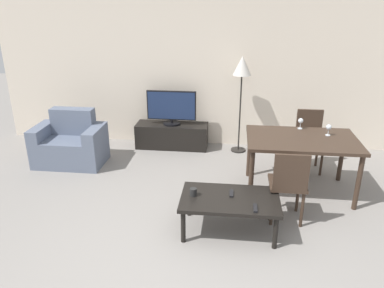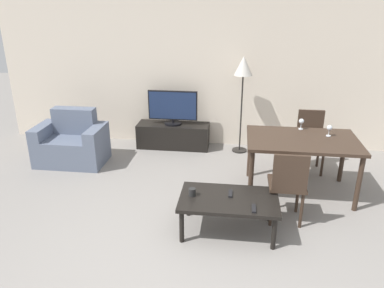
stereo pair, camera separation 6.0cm
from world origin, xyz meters
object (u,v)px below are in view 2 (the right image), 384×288
(tv, at_px, (173,108))
(wine_glass_left, at_px, (301,122))
(tv_stand, at_px, (173,135))
(remote_secondary, at_px, (254,208))
(dining_table, at_px, (302,145))
(armchair, at_px, (72,144))
(dining_chair_near, at_px, (288,183))
(cup_white_near, at_px, (192,192))
(wine_glass_center, at_px, (329,128))
(dining_chair_far, at_px, (310,137))
(floor_lamp, at_px, (243,72))
(coffee_table, at_px, (229,202))
(remote_primary, at_px, (230,194))

(tv, relative_size, wine_glass_left, 5.55)
(tv_stand, bearing_deg, remote_secondary, -63.54)
(dining_table, bearing_deg, wine_glass_left, 86.27)
(armchair, relative_size, dining_chair_near, 1.17)
(tv, relative_size, cup_white_near, 9.49)
(armchair, bearing_deg, wine_glass_center, -6.23)
(dining_chair_far, distance_m, floor_lamp, 1.41)
(armchair, height_order, tv, tv)
(dining_chair_near, height_order, floor_lamp, floor_lamp)
(wine_glass_left, bearing_deg, wine_glass_center, -35.56)
(coffee_table, bearing_deg, tv, 113.34)
(dining_chair_near, xyz_separation_m, wine_glass_center, (0.58, 0.89, 0.35))
(dining_table, height_order, remote_secondary, dining_table)
(armchair, relative_size, dining_chair_far, 1.17)
(dining_chair_near, relative_size, floor_lamp, 0.56)
(dining_chair_far, height_order, cup_white_near, dining_chair_far)
(armchair, xyz_separation_m, tv_stand, (1.43, 0.81, -0.10))
(cup_white_near, relative_size, wine_glass_left, 0.59)
(remote_primary, distance_m, cup_white_near, 0.41)
(armchair, distance_m, remote_secondary, 3.21)
(dining_chair_far, bearing_deg, dining_table, -107.71)
(dining_chair_far, relative_size, floor_lamp, 0.56)
(coffee_table, relative_size, dining_chair_near, 1.20)
(tv_stand, distance_m, dining_chair_far, 2.22)
(coffee_table, xyz_separation_m, wine_glass_left, (0.89, 1.36, 0.48))
(remote_secondary, relative_size, wine_glass_left, 1.03)
(tv, height_order, wine_glass_center, tv)
(armchair, xyz_separation_m, dining_chair_near, (3.07, -1.28, 0.20))
(armchair, xyz_separation_m, wine_glass_center, (3.64, -0.40, 0.55))
(tv_stand, relative_size, cup_white_near, 13.96)
(dining_chair_far, xyz_separation_m, floor_lamp, (-1.00, 0.56, 0.82))
(tv, height_order, remote_primary, tv)
(armchair, height_order, dining_table, armchair)
(dining_table, distance_m, remote_secondary, 1.37)
(coffee_table, height_order, dining_chair_near, dining_chair_near)
(dining_chair_far, bearing_deg, dining_chair_near, -107.71)
(tv, height_order, coffee_table, tv)
(wine_glass_left, distance_m, wine_glass_center, 0.38)
(dining_chair_far, bearing_deg, armchair, -176.56)
(dining_chair_far, distance_m, remote_secondary, 2.13)
(coffee_table, distance_m, wine_glass_center, 1.73)
(tv_stand, bearing_deg, coffee_table, -66.68)
(cup_white_near, bearing_deg, dining_table, 38.43)
(armchair, bearing_deg, dining_chair_far, 3.44)
(tv, relative_size, dining_chair_near, 0.93)
(tv, bearing_deg, coffee_table, -66.66)
(dining_chair_near, distance_m, floor_lamp, 2.27)
(dining_chair_near, bearing_deg, wine_glass_center, 57.02)
(tv, relative_size, remote_primary, 5.41)
(tv_stand, xyz_separation_m, dining_chair_far, (2.12, -0.60, 0.29))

